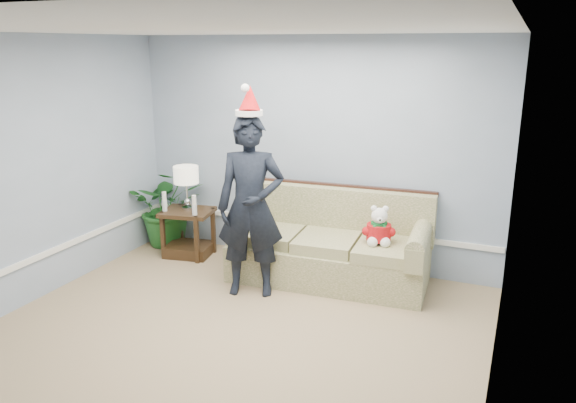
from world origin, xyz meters
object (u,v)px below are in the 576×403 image
(houseplant, at_px, (169,206))
(teddy_bear, at_px, (379,230))
(sofa, at_px, (331,248))
(table_lamp, at_px, (186,177))
(man, at_px, (251,207))
(side_table, at_px, (189,237))

(houseplant, relative_size, teddy_bear, 2.46)
(sofa, relative_size, houseplant, 2.14)
(table_lamp, relative_size, houseplant, 0.53)
(houseplant, height_order, man, man)
(sofa, relative_size, man, 1.17)
(houseplant, bearing_deg, sofa, -5.64)
(houseplant, distance_m, man, 1.98)
(man, height_order, teddy_bear, man)
(sofa, bearing_deg, side_table, 176.67)
(side_table, distance_m, teddy_bear, 2.50)
(sofa, xyz_separation_m, man, (-0.65, -0.69, 0.60))
(sofa, height_order, table_lamp, table_lamp)
(sofa, height_order, teddy_bear, sofa)
(side_table, xyz_separation_m, teddy_bear, (2.46, -0.10, 0.46))
(sofa, height_order, man, man)
(man, bearing_deg, sofa, 27.24)
(houseplant, distance_m, teddy_bear, 2.94)
(teddy_bear, bearing_deg, sofa, 151.71)
(side_table, relative_size, teddy_bear, 1.64)
(side_table, height_order, teddy_bear, teddy_bear)
(side_table, relative_size, table_lamp, 1.26)
(side_table, bearing_deg, table_lamp, 115.52)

